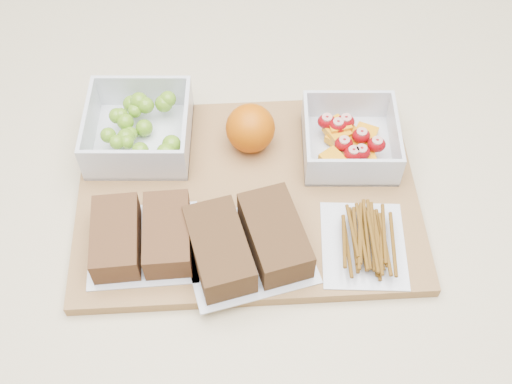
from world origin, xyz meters
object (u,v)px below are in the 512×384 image
at_px(fruit_container, 349,141).
at_px(orange, 250,128).
at_px(sandwich_bag_left, 142,236).
at_px(cutting_board, 248,194).
at_px(pretzel_bag, 365,240).
at_px(sandwich_bag_center, 247,243).
at_px(grape_container, 141,128).

relative_size(fruit_container, orange, 1.86).
distance_m(fruit_container, sandwich_bag_left, 0.29).
distance_m(cutting_board, sandwich_bag_left, 0.15).
relative_size(sandwich_bag_left, pretzel_bag, 1.13).
xyz_separation_m(orange, pretzel_bag, (0.13, -0.15, -0.02)).
relative_size(fruit_container, pretzel_bag, 0.98).
height_order(cutting_board, sandwich_bag_left, sandwich_bag_left).
distance_m(fruit_container, sandwich_bag_center, 0.20).
bearing_deg(cutting_board, grape_container, 145.81).
xyz_separation_m(cutting_board, grape_container, (-0.14, 0.08, 0.03)).
relative_size(grape_container, fruit_container, 1.11).
xyz_separation_m(orange, sandwich_bag_center, (-0.00, -0.16, -0.01)).
height_order(grape_container, fruit_container, grape_container).
height_order(orange, sandwich_bag_center, orange).
distance_m(grape_container, fruit_container, 0.27).
height_order(fruit_container, pretzel_bag, fruit_container).
bearing_deg(orange, grape_container, 176.88).
bearing_deg(pretzel_bag, sandwich_bag_center, -176.18).
bearing_deg(grape_container, sandwich_bag_center, -50.80).
distance_m(grape_container, orange, 0.14).
distance_m(sandwich_bag_left, pretzel_bag, 0.26).
xyz_separation_m(fruit_container, sandwich_bag_center, (-0.13, -0.15, 0.00)).
bearing_deg(fruit_container, orange, 175.39).
xyz_separation_m(cutting_board, fruit_container, (0.13, 0.06, 0.03)).
xyz_separation_m(fruit_container, pretzel_bag, (0.01, -0.14, -0.01)).
xyz_separation_m(cutting_board, sandwich_bag_left, (-0.12, -0.08, 0.03)).
distance_m(sandwich_bag_left, sandwich_bag_center, 0.12).
distance_m(sandwich_bag_center, pretzel_bag, 0.14).
xyz_separation_m(grape_container, orange, (0.14, -0.01, 0.01)).
bearing_deg(fruit_container, grape_container, 176.18).
bearing_deg(pretzel_bag, cutting_board, 149.90).
height_order(sandwich_bag_left, sandwich_bag_center, sandwich_bag_center).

